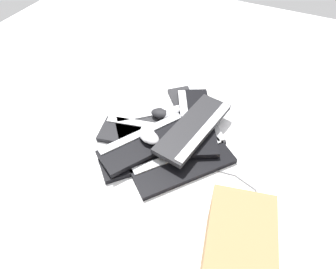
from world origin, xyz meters
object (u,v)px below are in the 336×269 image
Objects in this scene: keyboard_0 at (150,154)px; keyboard_7 at (194,128)px; keyboard_5 at (196,120)px; mouse_3 at (162,113)px; mouse_0 at (166,110)px; cardboard_box at (236,253)px; mouse_1 at (170,112)px; keyboard_4 at (147,135)px; mouse_2 at (149,136)px; keyboard_1 at (184,166)px; mouse_4 at (147,133)px; keyboard_6 at (148,142)px; keyboard_3 at (161,121)px; keyboard_2 at (195,115)px.

keyboard_7 is at bearing 143.28° from keyboard_0.
keyboard_5 is 0.17m from mouse_3.
mouse_0 is 0.35× the size of cardboard_box.
cardboard_box is at bearing 71.71° from mouse_1.
keyboard_4 is 0.10m from mouse_2.
keyboard_0 is at bearing -36.72° from keyboard_7.
mouse_3 reaches higher than keyboard_1.
keyboard_7 is 0.21m from mouse_4.
mouse_3 reaches higher than keyboard_0.
keyboard_6 is 0.60m from cardboard_box.
mouse_2 is (0.22, -0.14, 0.04)m from keyboard_5.
mouse_4 is at bearing -36.66° from keyboard_5.
keyboard_3 is 0.17m from mouse_4.
mouse_2 is 0.02m from mouse_4.
cardboard_box is at bearing 23.31° from mouse_4.
mouse_2 reaches higher than keyboard_0.
keyboard_2 is 0.74m from cardboard_box.
mouse_4 is (0.27, -0.12, 0.07)m from keyboard_2.
keyboard_7 is 1.47× the size of cardboard_box.
keyboard_7 is at bearing -114.98° from mouse_0.
keyboard_2 is 3.88× the size of mouse_2.
keyboard_0 is 0.16m from keyboard_1.
mouse_1 and mouse_3 have the same top height.
keyboard_5 is (-0.05, 0.16, 0.03)m from keyboard_3.
keyboard_6 is at bearing 81.56° from mouse_3.
keyboard_7 is 0.19m from mouse_0.
mouse_2 is at bearing 38.82° from keyboard_4.
mouse_3 reaches higher than keyboard_5.
keyboard_2 is at bearing 86.54° from mouse_2.
cardboard_box is at bearing 32.34° from keyboard_5.
mouse_2 reaches higher than mouse_3.
cardboard_box is (0.31, 0.31, 0.10)m from keyboard_1.
keyboard_4 is 1.01× the size of keyboard_7.
keyboard_4 is 1.48× the size of cardboard_box.
mouse_0 is at bearing 150.34° from mouse_4.
mouse_0 and mouse_1 have the same top height.
keyboard_6 is 0.04m from mouse_4.
mouse_1 is 1.00× the size of mouse_3.
keyboard_5 is 4.17× the size of mouse_4.
keyboard_1 is 0.19m from keyboard_7.
keyboard_2 is at bearing 124.03° from mouse_4.
mouse_0 is at bearing 175.63° from keyboard_3.
cardboard_box is at bearing 34.70° from keyboard_7.
mouse_1 is 0.35× the size of cardboard_box.
mouse_0 is at bearing -140.09° from keyboard_1.
keyboard_7 is 4.17× the size of mouse_0.
keyboard_6 is at bearing -115.80° from mouse_2.
mouse_0 is at bearing -88.08° from keyboard_5.
keyboard_3 is at bearing 152.06° from mouse_4.
keyboard_0 is at bearing -41.75° from mouse_2.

